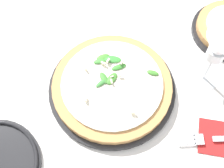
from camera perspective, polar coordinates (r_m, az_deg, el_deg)
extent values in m
plane|color=silver|center=(0.74, -2.27, -2.38)|extent=(6.00, 6.00, 0.00)
cylinder|color=black|center=(0.74, 0.00, -0.88)|extent=(0.30, 0.30, 0.01)
cylinder|color=#B7844C|center=(0.73, 0.00, -0.33)|extent=(0.28, 0.28, 0.02)
cylinder|color=silver|center=(0.72, 0.00, 0.11)|extent=(0.24, 0.24, 0.01)
ellipsoid|color=#348432|center=(0.74, 0.26, 4.47)|extent=(0.05, 0.03, 0.01)
ellipsoid|color=#39782D|center=(0.72, -1.31, 1.05)|extent=(0.03, 0.03, 0.01)
ellipsoid|color=#327B2A|center=(0.73, 1.25, 3.12)|extent=(0.04, 0.03, 0.01)
ellipsoid|color=#387329|center=(0.72, -0.03, 1.00)|extent=(0.03, 0.04, 0.01)
ellipsoid|color=#347532|center=(0.71, -1.60, 0.17)|extent=(0.03, 0.04, 0.01)
ellipsoid|color=#3B8332|center=(0.74, -2.28, 4.18)|extent=(0.03, 0.03, 0.01)
ellipsoid|color=#3B7B29|center=(0.73, 7.48, 2.04)|extent=(0.03, 0.01, 0.01)
ellipsoid|color=#3C7F2B|center=(0.75, -1.64, 4.90)|extent=(0.04, 0.03, 0.01)
cube|color=beige|center=(0.72, 1.57, 1.53)|extent=(0.01, 0.01, 0.01)
cube|color=beige|center=(0.69, -4.86, -2.68)|extent=(0.01, 0.01, 0.01)
cube|color=beige|center=(0.72, -0.01, 1.34)|extent=(0.01, 0.01, 0.00)
cube|color=beige|center=(0.71, -0.11, 0.49)|extent=(0.01, 0.01, 0.01)
cube|color=beige|center=(0.73, -1.59, 3.80)|extent=(0.01, 0.01, 0.01)
cube|color=beige|center=(0.74, -0.75, 4.24)|extent=(0.01, 0.01, 0.01)
cube|color=beige|center=(0.68, 3.87, -5.26)|extent=(0.01, 0.01, 0.01)
cube|color=beige|center=(0.73, 1.78, 3.96)|extent=(0.01, 0.01, 0.01)
cube|color=beige|center=(0.73, -4.95, 2.97)|extent=(0.01, 0.01, 0.01)
cylinder|color=white|center=(0.79, 16.37, 1.16)|extent=(0.07, 0.07, 0.00)
cylinder|color=white|center=(0.76, 17.21, 2.83)|extent=(0.01, 0.01, 0.09)
cone|color=white|center=(0.69, 18.98, 6.30)|extent=(0.07, 0.07, 0.08)
cylinder|color=white|center=(0.71, 18.48, 5.33)|extent=(0.04, 0.04, 0.03)
cube|color=silver|center=(0.72, 15.58, -9.73)|extent=(0.03, 0.03, 0.00)
cube|color=silver|center=(0.71, 13.32, -9.19)|extent=(0.04, 0.02, 0.00)
cube|color=silver|center=(0.71, 13.42, -9.88)|extent=(0.04, 0.02, 0.00)
cube|color=silver|center=(0.71, 13.52, -10.57)|extent=(0.04, 0.02, 0.00)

